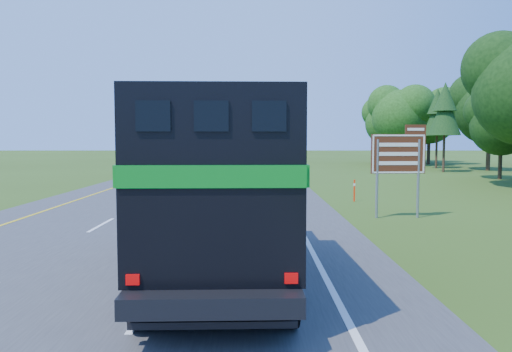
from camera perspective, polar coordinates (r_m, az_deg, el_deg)
The scene contains 7 objects.
road at distance 57.57m, azimuth -4.00°, elevation 0.94°, with size 15.00×260.00×0.04m, color #38383A.
lane_markings at distance 57.57m, azimuth -4.00°, elevation 0.97°, with size 11.15×260.00×0.01m.
horse_truck at distance 11.36m, azimuth -3.91°, elevation -0.97°, with size 3.08×9.11×4.00m.
white_suv at distance 50.03m, azimuth -8.13°, elevation 1.51°, with size 3.03×6.58×1.83m, color silver.
far_car at distance 127.74m, azimuth -3.75°, elevation 3.05°, with size 1.95×4.84×1.65m, color #B9BAC0.
exit_sign at distance 21.13m, azimuth 16.05°, elevation 2.04°, with size 2.25×0.21×3.82m.
delineator at distance 26.43m, azimuth 11.17°, elevation -1.55°, with size 0.09×0.05×1.14m.
Camera 1 is at (3.88, -7.36, 3.18)m, focal length 35.00 mm.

